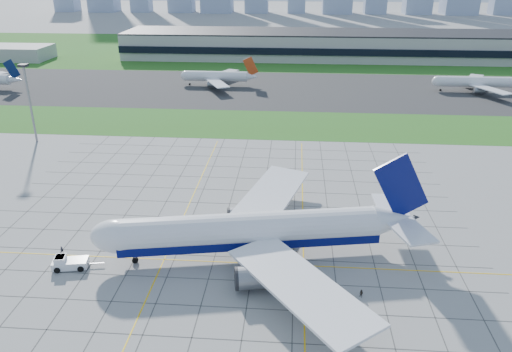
{
  "coord_description": "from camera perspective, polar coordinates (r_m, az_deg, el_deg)",
  "views": [
    {
      "loc": [
        15.21,
        -85.77,
        55.27
      ],
      "look_at": [
        6.38,
        25.63,
        7.0
      ],
      "focal_mm": 35.0,
      "sensor_mm": 36.0,
      "label": 1
    }
  ],
  "objects": [
    {
      "name": "ground",
      "position": [
        103.16,
        -4.72,
        -9.12
      ],
      "size": [
        1400.0,
        1400.0,
        0.0
      ],
      "primitive_type": "plane",
      "color": "#9F9F9A",
      "rests_on": "ground"
    },
    {
      "name": "grass_median",
      "position": [
        184.88,
        -0.4,
        5.97
      ],
      "size": [
        700.0,
        35.0,
        0.04
      ],
      "primitive_type": "cube",
      "color": "#2F661D",
      "rests_on": "ground"
    },
    {
      "name": "asphalt_taxiway",
      "position": [
        237.78,
        0.75,
        9.93
      ],
      "size": [
        700.0,
        75.0,
        0.04
      ],
      "primitive_type": "cube",
      "color": "#383838",
      "rests_on": "ground"
    },
    {
      "name": "grass_far",
      "position": [
        345.56,
        2.01,
        14.15
      ],
      "size": [
        700.0,
        145.0,
        0.04
      ],
      "primitive_type": "cube",
      "color": "#2F661D",
      "rests_on": "ground"
    },
    {
      "name": "apron_markings",
      "position": [
        112.49,
        -3.63,
        -6.11
      ],
      "size": [
        120.0,
        130.0,
        0.03
      ],
      "color": "#474744",
      "rests_on": "ground"
    },
    {
      "name": "terminal",
      "position": [
        320.14,
        9.22,
        14.56
      ],
      "size": [
        260.0,
        43.0,
        15.8
      ],
      "color": "#B7B7B2",
      "rests_on": "ground"
    },
    {
      "name": "service_block",
      "position": [
        347.57,
        -26.48,
        12.52
      ],
      "size": [
        50.0,
        25.0,
        8.0
      ],
      "primitive_type": "cube",
      "color": "#B7B7B2",
      "rests_on": "ground"
    },
    {
      "name": "light_mast",
      "position": [
        177.54,
        -24.58,
        8.55
      ],
      "size": [
        2.5,
        2.5,
        25.6
      ],
      "color": "gray",
      "rests_on": "ground"
    },
    {
      "name": "airliner",
      "position": [
        99.92,
        -0.43,
        -6.3
      ],
      "size": [
        66.97,
        67.25,
        21.26
      ],
      "rotation": [
        0.0,
        0.0,
        0.19
      ],
      "color": "white",
      "rests_on": "ground"
    },
    {
      "name": "pushback_tug",
      "position": [
        105.21,
        -20.64,
        -9.26
      ],
      "size": [
        9.83,
        4.4,
        2.7
      ],
      "rotation": [
        0.0,
        0.0,
        0.19
      ],
      "color": "white",
      "rests_on": "ground"
    },
    {
      "name": "crew_near",
      "position": [
        110.87,
        -21.31,
        -7.86
      ],
      "size": [
        0.67,
        0.66,
        1.56
      ],
      "primitive_type": "imported",
      "rotation": [
        0.0,
        0.0,
        0.74
      ],
      "color": "black",
      "rests_on": "ground"
    },
    {
      "name": "crew_far",
      "position": [
        93.2,
        11.94,
        -13.01
      ],
      "size": [
        0.95,
        0.95,
        1.56
      ],
      "primitive_type": "imported",
      "rotation": [
        0.0,
        0.0,
        -0.76
      ],
      "color": "black",
      "rests_on": "ground"
    },
    {
      "name": "distant_jet_1",
      "position": [
        244.49,
        -4.42,
        11.3
      ],
      "size": [
        35.08,
        42.66,
        14.08
      ],
      "color": "white",
      "rests_on": "ground"
    },
    {
      "name": "distant_jet_2",
      "position": [
        253.09,
        24.06,
        9.79
      ],
      "size": [
        41.26,
        42.66,
        14.08
      ],
      "color": "white",
      "rests_on": "ground"
    }
  ]
}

